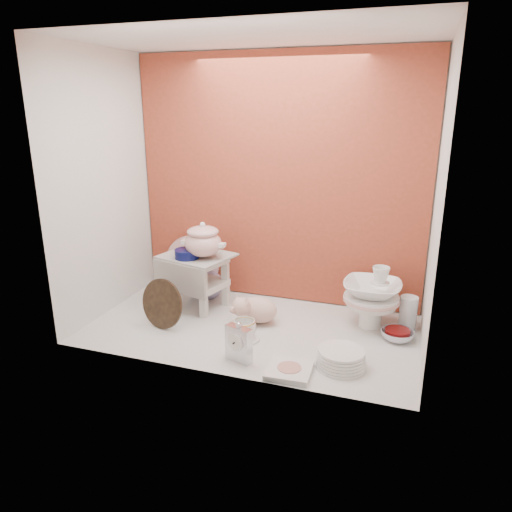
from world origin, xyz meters
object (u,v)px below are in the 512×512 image
(mantel_clock, at_px, (239,342))
(plush_pig, at_px, (258,309))
(step_stool, at_px, (198,281))
(porcelain_tower, at_px, (372,296))
(blue_white_vase, at_px, (206,279))
(gold_rim_teacup, at_px, (244,329))
(floral_platter, at_px, (193,263))
(soup_tureen, at_px, (203,240))
(dinner_plate_stack, at_px, (341,358))
(crystal_bowl, at_px, (397,335))

(mantel_clock, height_order, plush_pig, mantel_clock)
(step_stool, height_order, mantel_clock, step_stool)
(porcelain_tower, bearing_deg, plush_pig, -165.21)
(step_stool, distance_m, plush_pig, 0.45)
(blue_white_vase, bearing_deg, gold_rim_teacup, -47.37)
(floral_platter, distance_m, plush_pig, 0.69)
(floral_platter, bearing_deg, porcelain_tower, -9.39)
(soup_tureen, relative_size, dinner_plate_stack, 1.07)
(soup_tureen, bearing_deg, plush_pig, -11.81)
(dinner_plate_stack, bearing_deg, blue_white_vase, 148.63)
(blue_white_vase, relative_size, porcelain_tower, 0.68)
(step_stool, height_order, plush_pig, step_stool)
(plush_pig, relative_size, dinner_plate_stack, 1.17)
(dinner_plate_stack, bearing_deg, porcelain_tower, 80.50)
(floral_platter, relative_size, blue_white_vase, 1.53)
(step_stool, relative_size, blue_white_vase, 1.60)
(soup_tureen, bearing_deg, step_stool, 150.94)
(soup_tureen, relative_size, crystal_bowl, 1.50)
(step_stool, xyz_separation_m, blue_white_vase, (-0.02, 0.15, -0.04))
(step_stool, bearing_deg, plush_pig, -0.15)
(blue_white_vase, height_order, plush_pig, blue_white_vase)
(dinner_plate_stack, bearing_deg, crystal_bowl, 57.20)
(floral_platter, height_order, gold_rim_teacup, floral_platter)
(floral_platter, distance_m, mantel_clock, 1.02)
(soup_tureen, relative_size, blue_white_vase, 1.05)
(step_stool, height_order, gold_rim_teacup, step_stool)
(step_stool, xyz_separation_m, dinner_plate_stack, (0.95, -0.44, -0.12))
(dinner_plate_stack, height_order, crystal_bowl, dinner_plate_stack)
(plush_pig, bearing_deg, blue_white_vase, 126.17)
(blue_white_vase, bearing_deg, dinner_plate_stack, -31.37)
(step_stool, relative_size, mantel_clock, 1.95)
(blue_white_vase, height_order, porcelain_tower, porcelain_tower)
(mantel_clock, relative_size, crystal_bowl, 1.17)
(step_stool, height_order, crystal_bowl, step_stool)
(floral_platter, height_order, mantel_clock, floral_platter)
(blue_white_vase, relative_size, mantel_clock, 1.22)
(floral_platter, bearing_deg, crystal_bowl, -13.33)
(floral_platter, bearing_deg, dinner_plate_stack, -31.88)
(crystal_bowl, bearing_deg, soup_tureen, 178.11)
(plush_pig, height_order, porcelain_tower, porcelain_tower)
(step_stool, height_order, porcelain_tower, porcelain_tower)
(floral_platter, height_order, blue_white_vase, floral_platter)
(dinner_plate_stack, xyz_separation_m, crystal_bowl, (0.24, 0.37, -0.02))
(plush_pig, distance_m, porcelain_tower, 0.64)
(floral_platter, relative_size, gold_rim_teacup, 2.97)
(mantel_clock, height_order, gold_rim_teacup, mantel_clock)
(step_stool, height_order, dinner_plate_stack, step_stool)
(floral_platter, distance_m, crystal_bowl, 1.39)
(plush_pig, height_order, dinner_plate_stack, plush_pig)
(mantel_clock, relative_size, porcelain_tower, 0.56)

